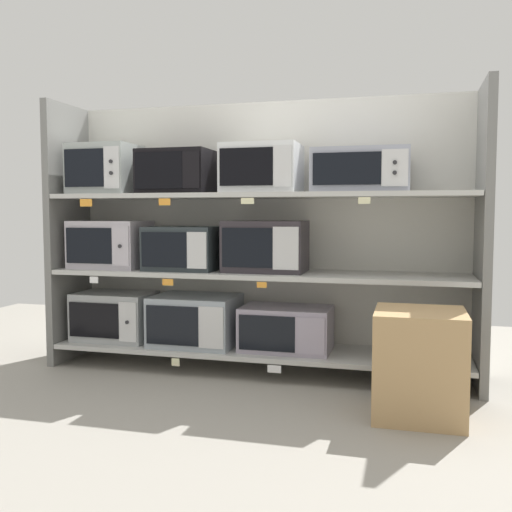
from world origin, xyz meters
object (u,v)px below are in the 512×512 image
Objects in this scene: microwave_7 at (179,172)px; shipping_carton at (419,364)px; microwave_2 at (286,329)px; microwave_5 at (265,246)px; microwave_3 at (111,244)px; microwave_8 at (262,169)px; microwave_9 at (361,171)px; microwave_0 at (115,316)px; microwave_1 at (195,320)px; microwave_6 at (105,170)px; microwave_4 at (184,248)px.

shipping_carton is at bearing -20.67° from microwave_7.
microwave_5 reaches higher than microwave_2.
microwave_8 reaches higher than microwave_3.
microwave_3 is 1.02× the size of microwave_8.
microwave_7 is (-0.73, -0.00, 1.00)m from microwave_2.
microwave_0 is at bearing 180.00° from microwave_9.
microwave_5 is at bearing -0.01° from microwave_0.
microwave_6 reaches higher than microwave_1.
microwave_6 is 0.54m from microwave_7.
microwave_3 is 1.76m from microwave_9.
microwave_8 is (1.10, 0.00, -0.01)m from microwave_6.
microwave_3 is at bearing -179.76° from microwave_0.
microwave_3 is 0.89× the size of shipping_carton.
shipping_carton is (1.54, -0.58, -1.03)m from microwave_7.
microwave_7 is at bearing -0.03° from microwave_6.
microwave_3 is at bearing 179.99° from microwave_1.
microwave_0 and microwave_1 have the same top height.
microwave_9 is 1.06× the size of shipping_carton.
microwave_0 is at bearing 179.99° from microwave_1.
microwave_6 reaches higher than microwave_9.
microwave_5 is 0.89× the size of microwave_9.
microwave_5 is at bearing -0.00° from microwave_6.
shipping_carton is at bearing -22.10° from microwave_1.
microwave_2 is at bearing 144.42° from shipping_carton.
microwave_3 is at bearing 180.00° from microwave_5.
microwave_4 is at bearing 158.90° from shipping_carton.
microwave_5 is 0.76m from microwave_7.
microwave_8 is at bearing 0.00° from microwave_6.
microwave_0 is 1.45m from microwave_8.
microwave_8 is (-0.16, 0.00, 1.02)m from microwave_2.
microwave_0 is 1.19m from microwave_5.
shipping_carton is (0.81, -0.58, -0.02)m from microwave_2.
microwave_7 reaches higher than microwave_2.
microwave_6 is (-0.05, -0.00, 1.01)m from microwave_0.
microwave_5 reaches higher than microwave_4.
microwave_3 reaches higher than microwave_0.
microwave_2 is (1.21, -0.00, -0.02)m from microwave_0.
microwave_0 is at bearing 164.01° from shipping_carton.
microwave_2 is 1.03m from microwave_8.
microwave_1 is 0.49m from microwave_4.
microwave_3 is at bearing 179.99° from microwave_4.
microwave_2 is 1.00m from shipping_carton.
microwave_7 is at bearing 159.33° from shipping_carton.
microwave_3 reaches higher than microwave_4.
microwave_5 is (1.08, -0.00, 0.50)m from microwave_0.
microwave_7 is at bearing -179.97° from microwave_8.
microwave_0 is 1.12× the size of microwave_4.
microwave_0 reaches higher than microwave_2.
microwave_7 is (-0.59, -0.00, 0.48)m from microwave_5.
microwave_6 is 0.78× the size of shipping_carton.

